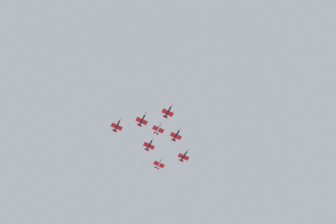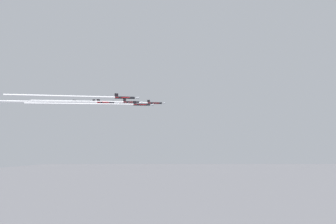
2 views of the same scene
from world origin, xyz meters
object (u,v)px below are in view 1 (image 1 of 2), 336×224
jet_starboard_inner (131,140)px  jet_starboard_trail (147,185)px  jet_port_outer (148,146)px  jet_port_inner (165,155)px  jet_center_rear (109,142)px  jet_port_trail (139,163)px  jet_starboard_outer (174,173)px  jet_lead (155,135)px

jet_starboard_inner → jet_starboard_trail: 36.84m
jet_port_outer → jet_starboard_trail: 30.38m
jet_port_inner → jet_center_rear: (9.39, 36.30, 1.79)m
jet_port_outer → jet_port_trail: size_ratio=0.97×
jet_port_outer → jet_starboard_outer: size_ratio=1.00×
jet_starboard_outer → jet_lead: bearing=40.9°
jet_starboard_outer → jet_center_rear: jet_center_rear is taller
jet_starboard_inner → jet_center_rear: (9.49, 12.01, 2.51)m
jet_starboard_outer → jet_port_trail: jet_starboard_outer is taller
jet_port_outer → jet_port_trail: (14.08, -0.20, -0.47)m
jet_starboard_trail → jet_port_inner: bearing=90.0°
jet_starboard_outer → jet_starboard_trail: bearing=-54.2°
jet_starboard_outer → jet_port_outer: bearing=24.3°
jet_port_inner → jet_port_outer: 12.18m
jet_starboard_inner → jet_starboard_outer: (10.29, -36.58, 1.93)m
jet_center_rear → jet_port_trail: (4.25, -24.35, -1.47)m
jet_starboard_inner → jet_port_trail: 18.50m
jet_starboard_outer → jet_starboard_trail: jet_starboard_outer is taller
jet_lead → jet_port_outer: size_ratio=1.14×
jet_port_inner → jet_center_rear: 37.54m
jet_lead → jet_center_rear: (19.91, 24.00, 1.32)m
jet_center_rear → jet_port_trail: 24.76m
jet_port_trail → jet_lead: bearing=90.0°
jet_port_outer → jet_starboard_trail: size_ratio=0.83×
jet_starboard_inner → jet_port_outer: (-0.33, -12.14, 1.52)m
jet_port_trail → jet_starboard_trail: 18.35m
jet_center_rear → jet_starboard_inner: bearing=142.5°
jet_lead → jet_starboard_outer: 32.16m
jet_center_rear → jet_port_inner: bearing=166.3°
jet_starboard_inner → jet_lead: bearing=139.8°
jet_lead → jet_port_trail: jet_lead is taller
jet_starboard_trail → jet_center_rear: bearing=26.8°
jet_port_inner → jet_port_outer: size_ratio=1.08×
jet_lead → jet_port_trail: bearing=-90.0°
jet_port_outer → jet_starboard_trail: (27.66, -12.55, -0.50)m
jet_center_rear → jet_starboard_trail: bearing=-153.2°
jet_starboard_trail → jet_port_trail: bearing=48.6°
jet_lead → jet_port_trail: (24.16, -0.35, -0.15)m
jet_port_outer → jet_starboard_trail: bearing=-113.6°
jet_starboard_inner → jet_port_trail: size_ratio=1.03×
jet_starboard_outer → jet_starboard_trail: 20.80m
jet_starboard_outer → jet_port_trail: bearing=-7.3°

